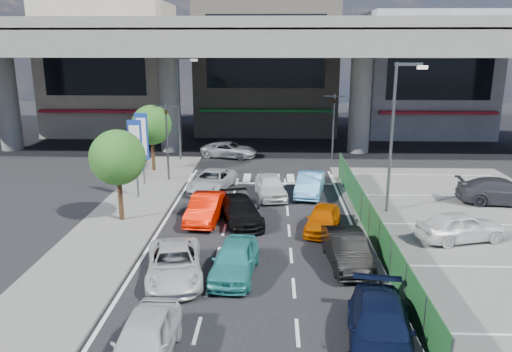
{
  "coord_description": "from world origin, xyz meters",
  "views": [
    {
      "loc": [
        0.78,
        -20.08,
        8.84
      ],
      "look_at": [
        -0.09,
        4.67,
        2.33
      ],
      "focal_mm": 35.0,
      "sensor_mm": 36.0,
      "label": 1
    }
  ],
  "objects_px": {
    "taxi_orange_right": "(323,219)",
    "sedan_white_front_mid": "(271,186)",
    "kei_truck_front_right": "(310,184)",
    "parked_sedan_white": "(461,226)",
    "traffic_light_left": "(166,123)",
    "street_lamp_left": "(181,100)",
    "sedan_white_mid_left": "(174,264)",
    "minivan_navy_back": "(380,329)",
    "tree_near": "(118,158)",
    "street_lamp_right": "(396,126)",
    "taxi_teal_mid": "(235,259)",
    "parked_sedan_dgrey": "(503,191)",
    "van_white_back_left": "(144,341)",
    "crossing_wagon_silver": "(229,150)",
    "traffic_light_right": "(334,110)",
    "wagon_silver_front_left": "(212,181)",
    "traffic_cone": "(372,224)",
    "taxi_orange_left": "(206,208)",
    "signboard_far": "(142,139)",
    "tree_far": "(152,125)",
    "signboard_near": "(135,148)",
    "sedan_black_mid": "(241,211)",
    "hatch_black_mid_right": "(347,249)"
  },
  "relations": [
    {
      "from": "tree_near",
      "to": "parked_sedan_white",
      "type": "xyz_separation_m",
      "value": [
        16.47,
        -2.15,
        -2.63
      ]
    },
    {
      "from": "crossing_wagon_silver",
      "to": "hatch_black_mid_right",
      "type": "bearing_deg",
      "value": -148.77
    },
    {
      "from": "traffic_light_left",
      "to": "traffic_cone",
      "type": "xyz_separation_m",
      "value": [
        11.8,
        -9.12,
        -3.52
      ]
    },
    {
      "from": "traffic_light_right",
      "to": "taxi_orange_left",
      "type": "relative_size",
      "value": 1.24
    },
    {
      "from": "minivan_navy_back",
      "to": "traffic_light_right",
      "type": "bearing_deg",
      "value": 94.85
    },
    {
      "from": "van_white_back_left",
      "to": "parked_sedan_white",
      "type": "relative_size",
      "value": 0.99
    },
    {
      "from": "van_white_back_left",
      "to": "crossing_wagon_silver",
      "type": "height_order",
      "value": "van_white_back_left"
    },
    {
      "from": "signboard_far",
      "to": "taxi_orange_left",
      "type": "relative_size",
      "value": 1.12
    },
    {
      "from": "minivan_navy_back",
      "to": "sedan_black_mid",
      "type": "relative_size",
      "value": 1.08
    },
    {
      "from": "street_lamp_right",
      "to": "minivan_navy_back",
      "type": "xyz_separation_m",
      "value": [
        -3.17,
        -12.81,
        -4.08
      ]
    },
    {
      "from": "signboard_near",
      "to": "crossing_wagon_silver",
      "type": "height_order",
      "value": "signboard_near"
    },
    {
      "from": "minivan_navy_back",
      "to": "parked_sedan_dgrey",
      "type": "relative_size",
      "value": 0.95
    },
    {
      "from": "street_lamp_left",
      "to": "wagon_silver_front_left",
      "type": "relative_size",
      "value": 1.74
    },
    {
      "from": "parked_sedan_white",
      "to": "street_lamp_right",
      "type": "bearing_deg",
      "value": 14.12
    },
    {
      "from": "minivan_navy_back",
      "to": "taxi_orange_right",
      "type": "bearing_deg",
      "value": 102.68
    },
    {
      "from": "van_white_back_left",
      "to": "traffic_cone",
      "type": "height_order",
      "value": "van_white_back_left"
    },
    {
      "from": "traffic_light_left",
      "to": "taxi_teal_mid",
      "type": "xyz_separation_m",
      "value": [
        5.51,
        -14.03,
        -3.25
      ]
    },
    {
      "from": "traffic_light_left",
      "to": "wagon_silver_front_left",
      "type": "bearing_deg",
      "value": -34.27
    },
    {
      "from": "kei_truck_front_right",
      "to": "parked_sedan_white",
      "type": "xyz_separation_m",
      "value": [
        6.44,
        -7.28,
        0.07
      ]
    },
    {
      "from": "sedan_white_front_mid",
      "to": "traffic_light_right",
      "type": "bearing_deg",
      "value": 56.07
    },
    {
      "from": "sedan_white_front_mid",
      "to": "parked_sedan_dgrey",
      "type": "relative_size",
      "value": 0.81
    },
    {
      "from": "sedan_white_mid_left",
      "to": "crossing_wagon_silver",
      "type": "height_order",
      "value": "sedan_white_mid_left"
    },
    {
      "from": "taxi_orange_left",
      "to": "wagon_silver_front_left",
      "type": "xyz_separation_m",
      "value": [
        -0.36,
        5.52,
        -0.05
      ]
    },
    {
      "from": "traffic_light_left",
      "to": "sedan_white_mid_left",
      "type": "xyz_separation_m",
      "value": [
        3.19,
        -14.38,
        -3.31
      ]
    },
    {
      "from": "street_lamp_left",
      "to": "sedan_white_mid_left",
      "type": "bearing_deg",
      "value": -80.76
    },
    {
      "from": "taxi_teal_mid",
      "to": "street_lamp_right",
      "type": "bearing_deg",
      "value": 50.86
    },
    {
      "from": "street_lamp_right",
      "to": "parked_sedan_white",
      "type": "relative_size",
      "value": 1.95
    },
    {
      "from": "signboard_near",
      "to": "crossing_wagon_silver",
      "type": "bearing_deg",
      "value": 68.81
    },
    {
      "from": "taxi_orange_right",
      "to": "taxi_orange_left",
      "type": "bearing_deg",
      "value": -178.48
    },
    {
      "from": "traffic_light_left",
      "to": "taxi_orange_right",
      "type": "bearing_deg",
      "value": -43.62
    },
    {
      "from": "taxi_orange_right",
      "to": "sedan_white_front_mid",
      "type": "height_order",
      "value": "sedan_white_front_mid"
    },
    {
      "from": "wagon_silver_front_left",
      "to": "signboard_far",
      "type": "bearing_deg",
      "value": 178.04
    },
    {
      "from": "traffic_light_right",
      "to": "taxi_orange_right",
      "type": "distance_m",
      "value": 16.48
    },
    {
      "from": "traffic_light_right",
      "to": "crossing_wagon_silver",
      "type": "distance_m",
      "value": 8.93
    },
    {
      "from": "street_lamp_right",
      "to": "van_white_back_left",
      "type": "distance_m",
      "value": 17.42
    },
    {
      "from": "taxi_teal_mid",
      "to": "taxi_orange_right",
      "type": "xyz_separation_m",
      "value": [
        3.92,
        5.04,
        -0.07
      ]
    },
    {
      "from": "traffic_light_left",
      "to": "street_lamp_left",
      "type": "bearing_deg",
      "value": 91.2
    },
    {
      "from": "wagon_silver_front_left",
      "to": "tree_near",
      "type": "bearing_deg",
      "value": -111.97
    },
    {
      "from": "taxi_orange_right",
      "to": "parked_sedan_dgrey",
      "type": "bearing_deg",
      "value": 37.28
    },
    {
      "from": "street_lamp_right",
      "to": "sedan_white_mid_left",
      "type": "xyz_separation_m",
      "value": [
        -10.19,
        -8.38,
        -4.14
      ]
    },
    {
      "from": "sedan_white_mid_left",
      "to": "wagon_silver_front_left",
      "type": "bearing_deg",
      "value": 79.54
    },
    {
      "from": "minivan_navy_back",
      "to": "traffic_cone",
      "type": "xyz_separation_m",
      "value": [
        1.6,
        9.69,
        -0.27
      ]
    },
    {
      "from": "street_lamp_right",
      "to": "taxi_teal_mid",
      "type": "xyz_separation_m",
      "value": [
        -7.87,
        -8.03,
        -4.08
      ]
    },
    {
      "from": "street_lamp_right",
      "to": "signboard_far",
      "type": "xyz_separation_m",
      "value": [
        -14.77,
        4.99,
        -1.71
      ]
    },
    {
      "from": "street_lamp_right",
      "to": "tree_far",
      "type": "distance_m",
      "value": 17.27
    },
    {
      "from": "kei_truck_front_right",
      "to": "parked_sedan_dgrey",
      "type": "height_order",
      "value": "parked_sedan_dgrey"
    },
    {
      "from": "signboard_far",
      "to": "wagon_silver_front_left",
      "type": "xyz_separation_m",
      "value": [
        4.56,
        -1.15,
        -2.43
      ]
    },
    {
      "from": "sedan_white_front_mid",
      "to": "parked_sedan_white",
      "type": "distance_m",
      "value": 11.1
    },
    {
      "from": "traffic_light_right",
      "to": "wagon_silver_front_left",
      "type": "bearing_deg",
      "value": -133.0
    },
    {
      "from": "traffic_light_left",
      "to": "crossing_wagon_silver",
      "type": "relative_size",
      "value": 1.16
    }
  ]
}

